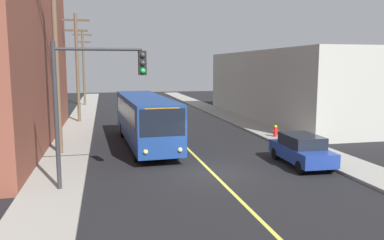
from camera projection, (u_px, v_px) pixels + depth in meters
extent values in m
plane|color=black|center=(212.00, 173.00, 19.00)|extent=(120.00, 120.00, 0.00)
cube|color=gray|center=(73.00, 140.00, 27.07)|extent=(2.50, 90.00, 0.15)
cube|color=gray|center=(267.00, 132.00, 30.24)|extent=(2.50, 90.00, 0.15)
cube|color=#D8CC4C|center=(165.00, 126.00, 33.49)|extent=(0.16, 60.00, 0.01)
cube|color=black|center=(52.00, 119.00, 26.32)|extent=(0.06, 16.15, 1.30)
cube|color=black|center=(50.00, 72.00, 25.87)|extent=(0.06, 16.15, 1.30)
cube|color=black|center=(47.00, 23.00, 25.43)|extent=(0.06, 16.15, 1.30)
cube|color=#B2B2A8|center=(305.00, 85.00, 38.54)|extent=(12.00, 24.83, 6.57)
cube|color=black|center=(248.00, 103.00, 37.47)|extent=(0.06, 17.38, 1.30)
cube|color=black|center=(249.00, 70.00, 37.03)|extent=(0.06, 17.38, 1.30)
cube|color=navy|center=(145.00, 118.00, 25.33)|extent=(3.13, 12.11, 2.75)
cube|color=black|center=(163.00, 123.00, 19.55)|extent=(2.35, 0.19, 1.40)
cube|color=black|center=(133.00, 100.00, 30.94)|extent=(2.30, 0.19, 1.10)
cube|color=black|center=(125.00, 110.00, 24.92)|extent=(0.55, 10.19, 1.10)
cube|color=black|center=(164.00, 109.00, 25.59)|extent=(0.55, 10.19, 1.10)
cube|color=orange|center=(162.00, 111.00, 19.47)|extent=(1.79, 0.15, 0.30)
sphere|color=#F9D872|center=(146.00, 152.00, 19.47)|extent=(0.24, 0.24, 0.24)
sphere|color=#F9D872|center=(180.00, 150.00, 19.95)|extent=(0.24, 0.24, 0.24)
cylinder|color=black|center=(136.00, 152.00, 21.20)|extent=(0.35, 1.01, 1.00)
cylinder|color=black|center=(176.00, 150.00, 21.80)|extent=(0.35, 1.01, 1.00)
cylinder|color=black|center=(123.00, 130.00, 28.55)|extent=(0.35, 1.01, 1.00)
cylinder|color=black|center=(153.00, 129.00, 29.15)|extent=(0.35, 1.01, 1.00)
cube|color=navy|center=(301.00, 153.00, 20.32)|extent=(1.94, 4.46, 0.70)
cube|color=black|center=(302.00, 141.00, 20.23)|extent=(1.70, 2.51, 0.60)
cylinder|color=black|center=(300.00, 167.00, 18.76)|extent=(0.24, 0.65, 0.64)
cylinder|color=black|center=(330.00, 166.00, 19.06)|extent=(0.24, 0.65, 0.64)
cylinder|color=black|center=(275.00, 154.00, 21.68)|extent=(0.24, 0.65, 0.64)
cylinder|color=black|center=(302.00, 152.00, 21.98)|extent=(0.24, 0.65, 0.64)
cylinder|color=brown|center=(57.00, 63.00, 21.87)|extent=(0.28, 0.28, 10.37)
cylinder|color=brown|center=(77.00, 68.00, 34.82)|extent=(0.28, 0.28, 9.64)
cube|color=#4C3D2D|center=(75.00, 20.00, 34.23)|extent=(2.40, 0.16, 0.16)
cube|color=#4C3D2D|center=(76.00, 30.00, 34.36)|extent=(2.00, 0.16, 0.16)
cylinder|color=brown|center=(84.00, 68.00, 49.91)|extent=(0.28, 0.28, 9.55)
cube|color=#4C3D2D|center=(82.00, 35.00, 49.33)|extent=(2.40, 0.16, 0.16)
cube|color=#4C3D2D|center=(83.00, 42.00, 49.45)|extent=(2.00, 0.16, 0.16)
cylinder|color=#2D2D33|center=(56.00, 117.00, 15.64)|extent=(0.18, 0.18, 6.00)
cylinder|color=#2D2D33|center=(99.00, 49.00, 15.65)|extent=(3.50, 0.12, 0.12)
cube|color=black|center=(142.00, 63.00, 16.11)|extent=(0.32, 0.36, 1.00)
sphere|color=#2D2D2D|center=(143.00, 55.00, 15.88)|extent=(0.22, 0.22, 0.22)
sphere|color=#2D2D2D|center=(143.00, 63.00, 15.92)|extent=(0.22, 0.22, 0.22)
sphere|color=green|center=(143.00, 71.00, 15.97)|extent=(0.22, 0.22, 0.22)
cylinder|color=red|center=(275.00, 132.00, 27.78)|extent=(0.26, 0.26, 0.70)
sphere|color=gold|center=(275.00, 127.00, 27.73)|extent=(0.24, 0.24, 0.24)
cylinder|color=red|center=(273.00, 130.00, 27.73)|extent=(0.12, 0.10, 0.10)
cylinder|color=red|center=(277.00, 130.00, 27.80)|extent=(0.12, 0.10, 0.10)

